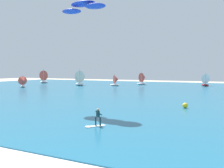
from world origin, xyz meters
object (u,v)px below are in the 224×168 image
sailboat_trailing (143,79)px  sailboat_outermost (78,78)px  sailboat_heeled_over (45,77)px  sailboat_center_horizon (116,80)px  kitesurfer (96,120)px  marker_buoy (185,105)px  sailboat_leading (23,82)px  kite (83,7)px  sailboat_near_shore (204,80)px

sailboat_trailing → sailboat_outermost: size_ratio=0.85×
sailboat_heeled_over → sailboat_center_horizon: bearing=-6.2°
sailboat_trailing → sailboat_outermost: bearing=-145.6°
kitesurfer → marker_buoy: 15.54m
kitesurfer → sailboat_center_horizon: bearing=112.4°
sailboat_leading → sailboat_outermost: 17.60m
sailboat_center_horizon → sailboat_trailing: sailboat_trailing is taller
kite → marker_buoy: kite is taller
marker_buoy → sailboat_trailing: bearing=114.3°
kite → sailboat_leading: size_ratio=1.99×
kitesurfer → sailboat_outermost: size_ratio=0.34×
sailboat_outermost → sailboat_heeled_over: bearing=161.7°
sailboat_center_horizon → marker_buoy: 45.35m
sailboat_near_shore → sailboat_outermost: (-38.29, -14.87, 0.51)m
sailboat_center_horizon → marker_buoy: (26.87, -36.50, -1.45)m
kite → sailboat_leading: kite is taller
sailboat_heeled_over → sailboat_outermost: size_ratio=1.01×
kite → sailboat_leading: 46.95m
sailboat_trailing → marker_buoy: 50.56m
sailboat_center_horizon → kitesurfer: bearing=-67.6°
sailboat_trailing → sailboat_heeled_over: size_ratio=0.84×
sailboat_heeled_over → marker_buoy: sailboat_heeled_over is taller
sailboat_leading → marker_buoy: bearing=-21.0°
sailboat_trailing → sailboat_outermost: (-18.46, -12.64, 0.39)m
kite → marker_buoy: (11.90, 6.98, -12.93)m
kite → sailboat_trailing: (-8.93, 53.01, -11.16)m
sailboat_outermost → sailboat_trailing: bearing=34.4°
sailboat_leading → sailboat_trailing: (28.47, 27.09, 0.44)m
sailboat_heeled_over → sailboat_leading: bearing=-64.5°
sailboat_center_horizon → sailboat_heeled_over: (-32.51, 3.53, 0.73)m
sailboat_center_horizon → marker_buoy: sailboat_center_horizon is taller
sailboat_trailing → kite: bearing=-80.4°
sailboat_trailing → sailboat_heeled_over: bearing=-171.1°
kitesurfer → sailboat_leading: 54.70m
sailboat_center_horizon → sailboat_near_shore: size_ratio=0.90×
sailboat_center_horizon → sailboat_near_shore: sailboat_near_shore is taller
sailboat_leading → sailboat_near_shore: sailboat_near_shore is taller
kite → sailboat_outermost: size_ratio=1.34×
sailboat_leading → sailboat_trailing: 39.30m
sailboat_near_shore → sailboat_heeled_over: 58.96m
kitesurfer → sailboat_leading: size_ratio=0.50×
kitesurfer → marker_buoy: (5.92, 14.36, -0.24)m
sailboat_outermost → kite: bearing=-55.9°
kitesurfer → sailboat_heeled_over: 76.29m
sailboat_near_shore → sailboat_heeled_over: size_ratio=0.79×
sailboat_trailing → kitesurfer: bearing=-76.1°
sailboat_near_shore → sailboat_heeled_over: (-58.38, -8.23, 0.53)m
kitesurfer → sailboat_center_horizon: (-20.95, 50.86, 1.21)m
kite → sailboat_heeled_over: (-47.48, 47.01, -10.74)m
sailboat_heeled_over → sailboat_near_shore: bearing=8.0°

